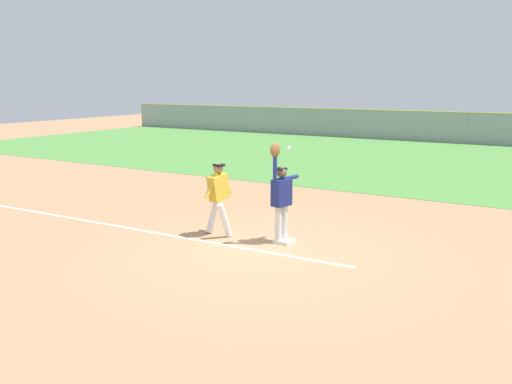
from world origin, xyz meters
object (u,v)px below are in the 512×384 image
(first_base, at_px, (284,241))
(fielder, at_px, (281,194))
(baseball, at_px, (289,148))
(parked_car_black, at_px, (374,124))
(runner, at_px, (219,194))
(parked_car_red, at_px, (467,127))

(first_base, bearing_deg, fielder, -158.93)
(baseball, height_order, parked_car_black, baseball)
(runner, bearing_deg, parked_car_red, 99.97)
(runner, xyz_separation_m, parked_car_red, (0.70, 27.38, -0.32))
(first_base, distance_m, runner, 1.89)
(parked_car_red, bearing_deg, parked_car_black, -176.59)
(first_base, distance_m, baseball, 2.11)
(fielder, xyz_separation_m, runner, (-1.54, -0.22, -0.12))
(runner, bearing_deg, first_base, 20.21)
(parked_car_black, relative_size, parked_car_red, 1.04)
(first_base, height_order, fielder, fielder)
(parked_car_black, bearing_deg, parked_car_red, 8.99)
(fielder, xyz_separation_m, parked_car_black, (-7.03, 26.89, -0.45))
(runner, relative_size, baseball, 23.24)
(runner, height_order, baseball, baseball)
(first_base, distance_m, parked_car_red, 27.15)
(first_base, relative_size, baseball, 5.14)
(fielder, height_order, parked_car_black, fielder)
(parked_car_red, bearing_deg, fielder, -87.27)
(first_base, xyz_separation_m, parked_car_red, (-0.91, 27.13, 0.63))
(first_base, distance_m, parked_car_black, 27.80)
(fielder, bearing_deg, parked_car_black, -61.71)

